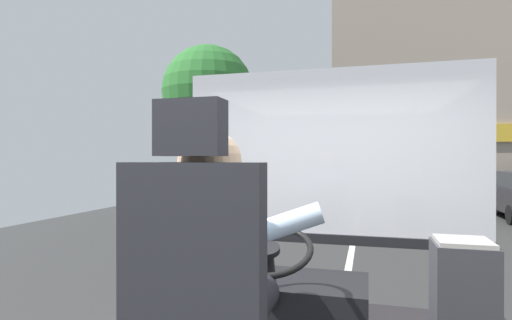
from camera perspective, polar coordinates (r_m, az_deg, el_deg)
ground at (r=10.78m, az=13.87°, el=-9.69°), size 18.00×44.00×0.06m
bus_driver at (r=1.54m, az=-5.87°, el=-14.33°), size 0.78×0.57×0.77m
steering_console at (r=2.82m, az=3.64°, el=-19.85°), size 1.10×0.94×0.78m
windshield_panel at (r=3.45m, az=10.35°, el=-2.13°), size 2.50×0.08×1.48m
street_tree at (r=11.79m, az=-6.81°, el=9.47°), size 2.61×2.61×5.06m
shop_building at (r=18.66m, az=28.42°, el=6.92°), size 10.85×5.82×8.03m
parked_car_white at (r=18.87m, az=30.11°, el=-3.47°), size 1.86×4.42×1.20m
parked_car_green at (r=23.86m, az=27.49°, el=-2.54°), size 1.76×4.17×1.32m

